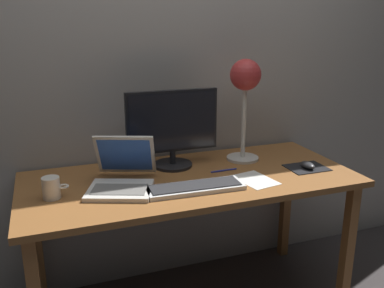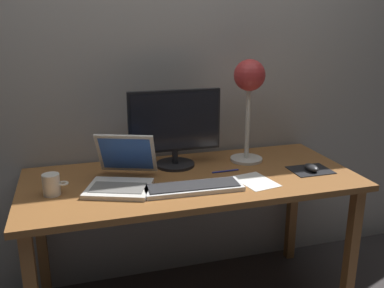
% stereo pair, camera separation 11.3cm
% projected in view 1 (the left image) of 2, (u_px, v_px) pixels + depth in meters
% --- Properties ---
extents(back_wall, '(4.80, 0.06, 2.60)m').
position_uv_depth(back_wall, '(165.00, 53.00, 2.23)').
color(back_wall, '#A8A099').
rests_on(back_wall, ground).
extents(desk, '(1.60, 0.70, 0.74)m').
position_uv_depth(desk, '(191.00, 192.00, 2.05)').
color(desk, '#935B2D').
rests_on(desk, ground).
extents(monitor, '(0.47, 0.20, 0.40)m').
position_uv_depth(monitor, '(172.00, 126.00, 2.11)').
color(monitor, black).
rests_on(monitor, desk).
extents(keyboard_main, '(0.45, 0.16, 0.03)m').
position_uv_depth(keyboard_main, '(195.00, 187.00, 1.87)').
color(keyboard_main, silver).
rests_on(keyboard_main, desk).
extents(laptop, '(0.38, 0.41, 0.23)m').
position_uv_depth(laptop, '(123.00, 173.00, 1.90)').
color(laptop, silver).
rests_on(laptop, desk).
extents(desk_lamp, '(0.17, 0.17, 0.54)m').
position_uv_depth(desk_lamp, '(245.00, 85.00, 2.16)').
color(desk_lamp, beige).
rests_on(desk_lamp, desk).
extents(mousepad, '(0.20, 0.16, 0.00)m').
position_uv_depth(mousepad, '(307.00, 168.00, 2.15)').
color(mousepad, black).
rests_on(mousepad, desk).
extents(mouse, '(0.06, 0.10, 0.03)m').
position_uv_depth(mouse, '(308.00, 165.00, 2.13)').
color(mouse, '#28282B').
rests_on(mouse, mousepad).
extents(coffee_mug, '(0.11, 0.07, 0.09)m').
position_uv_depth(coffee_mug, '(52.00, 188.00, 1.77)').
color(coffee_mug, white).
rests_on(coffee_mug, desk).
extents(paper_sheet_near_mouse, '(0.18, 0.23, 0.00)m').
position_uv_depth(paper_sheet_near_mouse, '(255.00, 180.00, 1.99)').
color(paper_sheet_near_mouse, white).
rests_on(paper_sheet_near_mouse, desk).
extents(pen, '(0.14, 0.01, 0.01)m').
position_uv_depth(pen, '(224.00, 170.00, 2.10)').
color(pen, '#2633A5').
rests_on(pen, desk).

